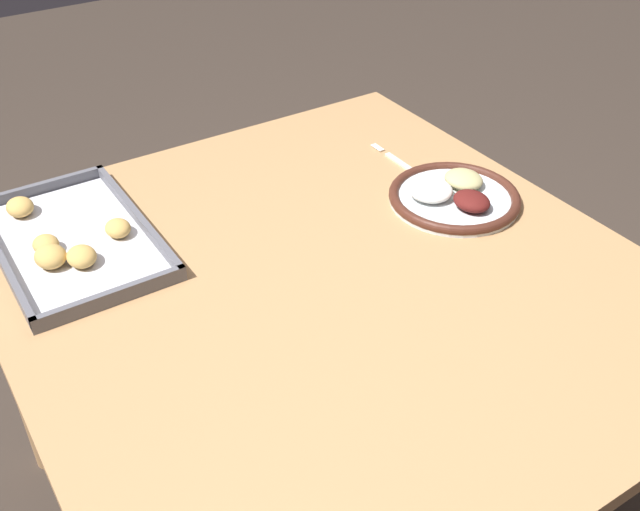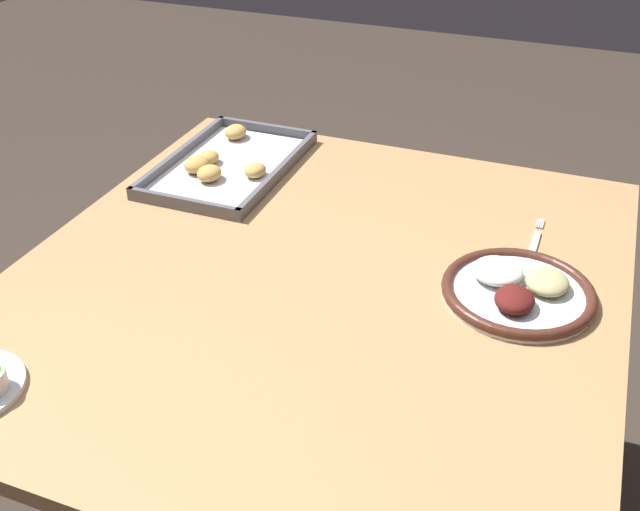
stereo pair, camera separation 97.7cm
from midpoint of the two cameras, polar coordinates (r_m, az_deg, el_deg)
dining_table at (r=1.27m, az=19.30°, el=-12.02°), size 1.15×1.05×0.72m
dinner_plate at (r=1.32m, az=35.31°, el=-9.18°), size 0.26×0.26×0.04m
fork at (r=1.46m, az=34.31°, el=-5.28°), size 0.19×0.01×0.00m
baking_tray at (r=1.49m, az=8.04°, el=2.06°), size 0.42×0.26×0.04m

